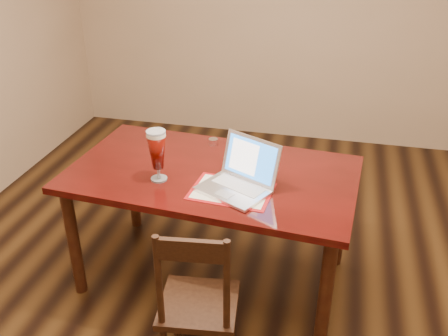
# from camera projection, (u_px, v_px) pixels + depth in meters

# --- Properties ---
(ground) EXTENTS (5.00, 5.00, 0.00)m
(ground) POSITION_uv_depth(u_px,v_px,m) (243.00, 296.00, 3.10)
(ground) COLOR black
(ground) RESTS_ON ground
(room_shell) EXTENTS (4.51, 5.01, 2.71)m
(room_shell) POSITION_uv_depth(u_px,v_px,m) (250.00, 2.00, 2.27)
(room_shell) COLOR tan
(room_shell) RESTS_ON ground
(dining_table) EXTENTS (1.73, 1.06, 1.08)m
(dining_table) POSITION_uv_depth(u_px,v_px,m) (211.00, 184.00, 2.94)
(dining_table) COLOR #440B09
(dining_table) RESTS_ON ground
(dining_chair) EXTENTS (0.42, 0.41, 0.90)m
(dining_chair) POSITION_uv_depth(u_px,v_px,m) (198.00, 304.00, 2.44)
(dining_chair) COLOR #321B0D
(dining_chair) RESTS_ON ground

